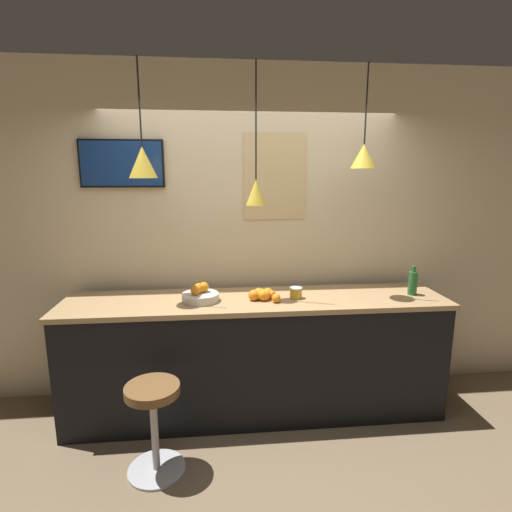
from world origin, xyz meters
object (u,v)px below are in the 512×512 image
(juice_bottle, at_px, (413,283))
(mounted_tv, at_px, (122,164))
(fruit_bowl, at_px, (200,295))
(bar_stool, at_px, (154,414))
(spread_jar, at_px, (296,293))

(juice_bottle, height_order, mounted_tv, mounted_tv)
(fruit_bowl, relative_size, juice_bottle, 1.19)
(juice_bottle, bearing_deg, bar_stool, -163.22)
(fruit_bowl, distance_m, juice_bottle, 1.75)
(bar_stool, bearing_deg, fruit_bowl, 64.18)
(fruit_bowl, bearing_deg, juice_bottle, -0.11)
(bar_stool, height_order, spread_jar, spread_jar)
(bar_stool, distance_m, fruit_bowl, 0.93)
(mounted_tv, bearing_deg, spread_jar, -16.62)
(spread_jar, bearing_deg, fruit_bowl, 179.75)
(spread_jar, xyz_separation_m, mounted_tv, (-1.39, 0.42, 1.03))
(bar_stool, relative_size, fruit_bowl, 2.18)
(fruit_bowl, bearing_deg, mounted_tv, 146.65)
(bar_stool, bearing_deg, juice_bottle, 16.78)
(juice_bottle, distance_m, spread_jar, 0.98)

